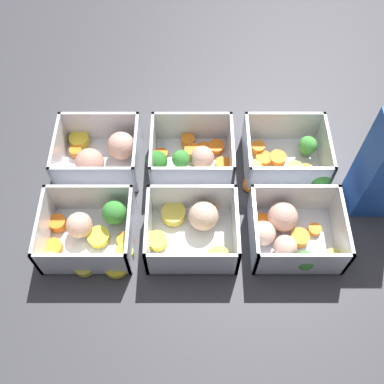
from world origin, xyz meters
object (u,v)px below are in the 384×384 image
Objects in this scene: container_near_center at (194,229)px; container_far_right at (289,159)px; container_far_left at (101,155)px; container_near_left at (91,232)px; container_near_right at (290,232)px; container_far_center at (190,157)px.

container_far_right is (0.16, 0.13, 0.00)m from container_near_center.
container_near_center is 0.21m from container_far_left.
container_near_left and container_near_right have the same top height.
container_near_left and container_far_center have the same top height.
container_far_center is at bearing 92.87° from container_near_center.
container_near_center and container_far_center have the same top height.
container_near_left is 1.03× the size of container_far_center.
container_near_right is 0.34m from container_far_left.
container_near_right is at bearing -0.26° from container_near_left.
container_near_right is 1.02× the size of container_far_center.
container_far_left is at bearing 89.83° from container_near_left.
container_far_right is at bearing -1.34° from container_far_left.
container_near_center is 0.97× the size of container_far_center.
container_far_center is (0.15, -0.00, -0.00)m from container_far_left.
container_near_right and container_far_left have the same top height.
container_near_center is 0.14m from container_far_center.
container_near_right and container_far_right have the same top height.
container_near_left and container_near_center have the same top height.
container_far_center is at bearing 43.34° from container_near_left.
container_near_center is at bearing -140.64° from container_far_right.
container_near_center is at bearing 2.01° from container_near_left.
container_far_left is 0.93× the size of container_far_right.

